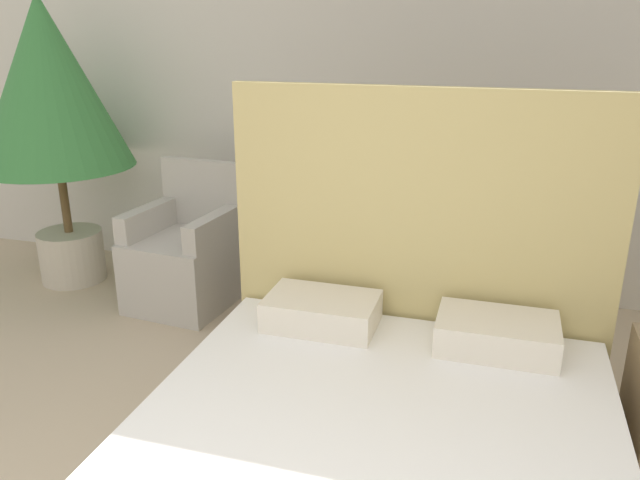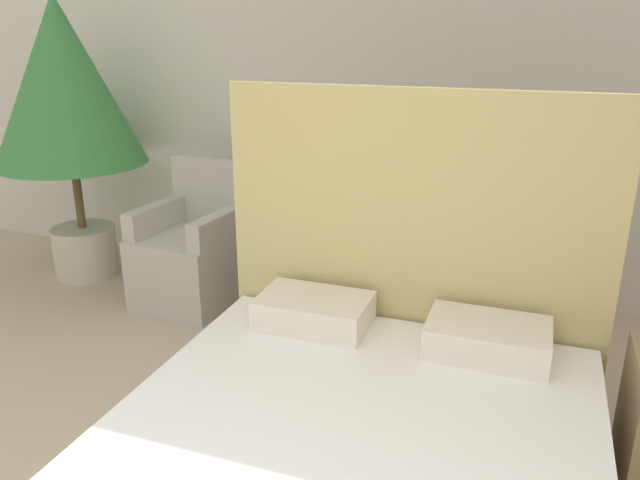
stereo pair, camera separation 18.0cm
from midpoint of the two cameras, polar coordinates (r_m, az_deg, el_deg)
The scene contains 4 objects.
wall_back at distance 4.30m, azimuth 6.86°, elevation 14.26°, with size 10.00×0.06×2.90m.
armchair_near_window_left at distance 4.29m, azimuth -13.46°, elevation -1.88°, with size 0.67×0.69×0.94m.
armchair_near_window_right at distance 3.92m, azimuth -1.17°, elevation -3.37°, with size 0.67×0.69×0.94m.
potted_palm at distance 4.75m, azimuth -24.52°, elevation 12.11°, with size 1.05×1.05×2.01m.
Camera 1 is at (0.65, -0.39, 1.81)m, focal length 35.00 mm.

